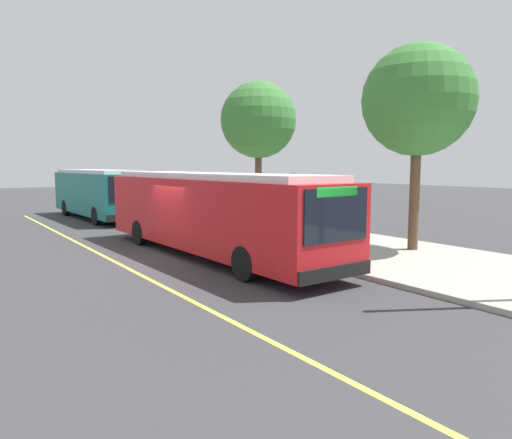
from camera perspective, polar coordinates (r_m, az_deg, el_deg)
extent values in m
plane|color=#38383A|center=(17.30, -9.47, -4.28)|extent=(120.00, 120.00, 0.00)
cube|color=#A8A399|center=(20.52, 5.86, -2.32)|extent=(44.00, 6.40, 0.15)
cube|color=#E0D64C|center=(16.50, -16.42, -4.97)|extent=(36.00, 0.14, 0.01)
cube|color=red|center=(16.91, -5.49, 0.84)|extent=(12.41, 2.80, 2.40)
cube|color=silver|center=(16.83, -5.54, 5.24)|extent=(11.42, 2.52, 0.20)
cube|color=black|center=(11.96, 9.68, 0.51)|extent=(0.08, 2.17, 1.34)
cube|color=black|center=(17.57, -1.87, 2.02)|extent=(10.88, 0.26, 1.06)
cube|color=white|center=(17.72, -1.84, -2.07)|extent=(11.74, 0.27, 0.28)
cube|color=#26D83F|center=(11.91, 9.75, 3.32)|extent=(0.06, 1.40, 0.24)
cube|color=black|center=(12.19, 9.60, -6.30)|extent=(0.13, 2.50, 0.36)
cylinder|color=black|center=(14.66, 6.14, -4.19)|extent=(1.01, 0.30, 1.00)
cylinder|color=black|center=(13.25, -1.35, -5.31)|extent=(1.01, 0.30, 1.00)
cylinder|color=black|center=(20.81, -7.88, -1.04)|extent=(1.01, 0.30, 1.00)
cylinder|color=black|center=(19.85, -13.78, -1.53)|extent=(1.01, 0.30, 1.00)
cube|color=#146B66|center=(30.21, -18.39, 3.03)|extent=(10.13, 2.80, 2.40)
cube|color=silver|center=(30.16, -18.48, 5.49)|extent=(9.32, 2.53, 0.20)
cube|color=black|center=(25.43, -14.93, 3.52)|extent=(0.09, 2.17, 1.34)
cube|color=black|center=(30.61, -16.11, 3.69)|extent=(8.86, 0.26, 1.06)
cube|color=silver|center=(30.69, -16.03, 1.32)|extent=(9.57, 0.27, 0.28)
cube|color=#26D83F|center=(25.40, -14.97, 4.84)|extent=(0.07, 1.40, 0.24)
cube|color=black|center=(25.52, -14.82, 0.26)|extent=(0.14, 2.50, 0.36)
cylinder|color=black|center=(27.75, -14.06, 0.71)|extent=(1.01, 0.31, 1.00)
cylinder|color=black|center=(26.97, -18.61, 0.40)|extent=(1.01, 0.31, 1.00)
cylinder|color=black|center=(33.50, -18.03, 1.55)|extent=(1.01, 0.31, 1.00)
cylinder|color=black|center=(32.86, -21.86, 1.31)|extent=(1.01, 0.31, 1.00)
cylinder|color=#333338|center=(19.33, 8.17, 0.91)|extent=(0.10, 0.10, 2.40)
cylinder|color=#333338|center=(18.47, 5.21, 0.70)|extent=(0.10, 0.10, 2.40)
cylinder|color=#333338|center=(21.30, 3.41, 1.48)|extent=(0.10, 0.10, 2.40)
cylinder|color=#333338|center=(20.53, 0.55, 1.30)|extent=(0.10, 0.10, 2.40)
cube|color=#333338|center=(19.80, 4.27, 4.69)|extent=(2.90, 1.60, 0.08)
cube|color=#4C606B|center=(20.30, 5.67, 1.21)|extent=(2.47, 0.04, 2.16)
cube|color=navy|center=(20.91, 2.00, 1.27)|extent=(0.06, 1.11, 1.82)
cube|color=brown|center=(19.80, 4.25, -1.09)|extent=(1.60, 0.44, 0.06)
cube|color=brown|center=(19.92, 4.79, -0.24)|extent=(1.60, 0.05, 0.44)
cube|color=#333338|center=(20.39, 2.97, -1.50)|extent=(0.08, 0.40, 0.45)
cube|color=#333338|center=(19.28, 5.59, -1.98)|extent=(0.08, 0.40, 0.45)
cylinder|color=#333338|center=(17.51, 4.47, 1.04)|extent=(0.07, 0.07, 2.80)
cube|color=white|center=(17.43, 4.45, 4.64)|extent=(0.44, 0.03, 0.56)
cube|color=red|center=(17.42, 4.41, 4.64)|extent=(0.40, 0.01, 0.16)
cylinder|color=#282D47|center=(18.29, 3.73, -1.79)|extent=(0.14, 0.14, 0.85)
cylinder|color=#282D47|center=(18.18, 3.28, -1.84)|extent=(0.14, 0.14, 0.85)
cube|color=beige|center=(18.15, 3.52, 0.48)|extent=(0.24, 0.40, 0.62)
sphere|color=tan|center=(18.11, 3.53, 1.80)|extent=(0.22, 0.22, 0.22)
cylinder|color=brown|center=(18.18, 18.48, 2.64)|extent=(0.36, 0.36, 3.88)
sphere|color=#387A33|center=(18.29, 18.88, 13.41)|extent=(3.96, 3.96, 3.96)
cylinder|color=brown|center=(25.53, 0.29, 4.06)|extent=(0.36, 0.36, 3.94)
sphere|color=#387A33|center=(25.62, 0.29, 11.85)|extent=(4.01, 4.01, 4.01)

